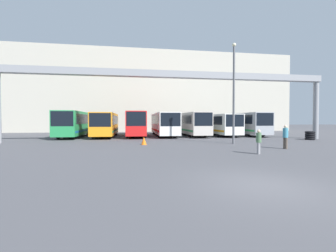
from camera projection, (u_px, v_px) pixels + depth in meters
name	position (u px, v px, depth m)	size (l,w,h in m)	color
ground_plane	(264.00, 186.00, 7.45)	(200.00, 200.00, 0.00)	#47474C
building_backdrop	(153.00, 94.00, 48.80)	(56.55, 12.00, 15.86)	#B7B2A3
overhead_gantry	(174.00, 81.00, 23.78)	(34.66, 0.80, 7.39)	gray
bus_slot_0	(74.00, 123.00, 29.27)	(2.57, 10.30, 3.28)	#268C4C
bus_slot_1	(106.00, 123.00, 29.97)	(2.58, 10.48, 3.10)	orange
bus_slot_2	(136.00, 122.00, 31.10)	(2.45, 11.54, 3.27)	red
bus_slot_3	(164.00, 123.00, 31.82)	(2.60, 11.78, 3.17)	silver
bus_slot_4	(191.00, 123.00, 32.46)	(2.47, 11.85, 3.22)	beige
bus_slot_5	(217.00, 123.00, 32.95)	(2.58, 11.59, 3.00)	silver
bus_slot_6	(245.00, 123.00, 32.92)	(2.54, 10.32, 3.21)	#999EA5
pedestrian_near_right	(259.00, 141.00, 14.43)	(0.33, 0.33, 1.59)	gray
pedestrian_mid_left	(285.00, 136.00, 17.09)	(0.38, 0.38, 1.82)	brown
traffic_cone	(144.00, 141.00, 20.01)	(0.49, 0.49, 0.71)	orange
tire_stack	(310.00, 136.00, 25.12)	(1.04, 1.04, 0.96)	black
lamp_post	(234.00, 90.00, 20.74)	(0.36, 0.36, 9.31)	#595B60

